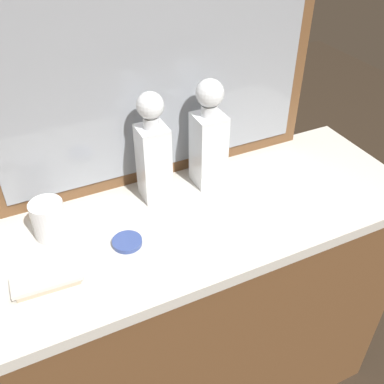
% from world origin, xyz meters
% --- Properties ---
extents(dresser, '(1.29, 0.47, 0.88)m').
position_xyz_m(dresser, '(0.00, 0.00, 0.44)').
color(dresser, brown).
rests_on(dresser, ground_plane).
extents(dresser_mirror, '(0.95, 0.03, 0.68)m').
position_xyz_m(dresser_mirror, '(0.00, 0.22, 1.22)').
color(dresser_mirror, brown).
rests_on(dresser_mirror, dresser).
extents(crystal_decanter_center, '(0.08, 0.08, 0.31)m').
position_xyz_m(crystal_decanter_center, '(-0.05, 0.13, 1.01)').
color(crystal_decanter_center, white).
rests_on(crystal_decanter_center, dresser).
extents(crystal_decanter_rear, '(0.08, 0.08, 0.32)m').
position_xyz_m(crystal_decanter_rear, '(0.11, 0.12, 1.01)').
color(crystal_decanter_rear, white).
rests_on(crystal_decanter_rear, dresser).
extents(crystal_tumbler_far_right, '(0.08, 0.08, 0.10)m').
position_xyz_m(crystal_tumbler_far_right, '(-0.35, 0.09, 0.92)').
color(crystal_tumbler_far_right, white).
rests_on(crystal_tumbler_far_right, dresser).
extents(silver_brush_far_left, '(0.16, 0.07, 0.02)m').
position_xyz_m(silver_brush_far_left, '(-0.39, -0.08, 0.89)').
color(silver_brush_far_left, '#B7A88C').
rests_on(silver_brush_far_left, dresser).
extents(porcelain_dish, '(0.07, 0.07, 0.01)m').
position_xyz_m(porcelain_dish, '(-0.19, -0.03, 0.88)').
color(porcelain_dish, '#33478C').
rests_on(porcelain_dish, dresser).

